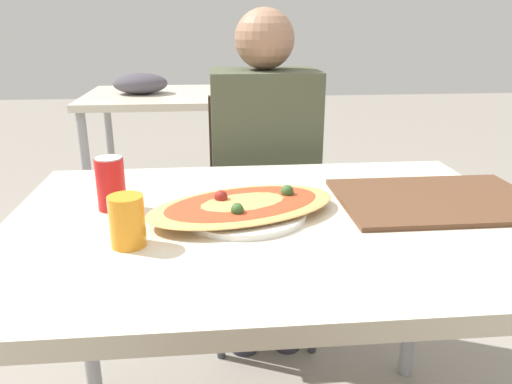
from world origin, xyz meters
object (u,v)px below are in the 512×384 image
Objects in this scene: drink_glass at (127,221)px; person_seated at (264,161)px; soda_can at (111,184)px; chair_far_seated at (261,205)px; pizza_main at (243,207)px; dining_table at (269,249)px.

person_seated is at bearing 64.98° from drink_glass.
soda_can is 1.21× the size of drink_glass.
chair_far_seated is 0.74× the size of person_seated.
chair_far_seated is 0.24m from person_seated.
chair_far_seated is at bearing 80.95° from pizza_main.
pizza_main is (-0.12, -0.62, 0.07)m from person_seated.
person_seated is at bearing 84.60° from dining_table.
chair_far_seated is at bearing 85.44° from dining_table.
soda_can reaches higher than pizza_main.
person_seated is 0.63m from pizza_main.
drink_glass reaches higher than pizza_main.
soda_can is at bearing 107.82° from drink_glass.
dining_table is 0.40m from soda_can.
pizza_main is (-0.06, 0.02, 0.10)m from dining_table.
pizza_main is 4.83× the size of drink_glass.
soda_can is at bearing 52.50° from person_seated.
soda_can is (-0.42, -0.55, 0.11)m from person_seated.
pizza_main is 4.00× the size of soda_can.
pizza_main is at bearing -13.11° from soda_can.
chair_far_seated is 0.79m from pizza_main.
soda_can reaches higher than drink_glass.
soda_can is (-0.42, -0.66, 0.32)m from chair_far_seated.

